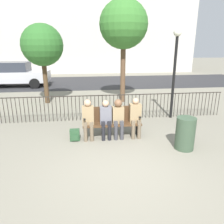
{
  "coord_description": "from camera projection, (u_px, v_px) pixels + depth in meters",
  "views": [
    {
      "loc": [
        -0.74,
        -4.27,
        2.73
      ],
      "look_at": [
        0.0,
        1.87,
        0.8
      ],
      "focal_mm": 35.0,
      "sensor_mm": 36.0,
      "label": 1
    }
  ],
  "objects": [
    {
      "name": "street_surface",
      "position": [
        96.0,
        82.0,
        16.31
      ],
      "size": [
        24.0,
        6.0,
        0.01
      ],
      "color": "#2B2B2D",
      "rests_on": "ground"
    },
    {
      "name": "trash_bin",
      "position": [
        185.0,
        133.0,
        5.83
      ],
      "size": [
        0.51,
        0.51,
        0.89
      ],
      "color": "#384C38",
      "rests_on": "ground"
    },
    {
      "name": "ground_plane",
      "position": [
        122.0,
        170.0,
        4.94
      ],
      "size": [
        80.0,
        80.0,
        0.0
      ],
      "primitive_type": "plane",
      "color": "gray"
    },
    {
      "name": "fence_railing",
      "position": [
        106.0,
        105.0,
        8.12
      ],
      "size": [
        9.01,
        0.03,
        0.95
      ],
      "color": "#2D2823",
      "rests_on": "ground"
    },
    {
      "name": "seated_person_2",
      "position": [
        118.0,
        116.0,
        6.49
      ],
      "size": [
        0.34,
        0.39,
        1.19
      ],
      "color": "#3D3D42",
      "rests_on": "ground"
    },
    {
      "name": "seated_person_1",
      "position": [
        106.0,
        118.0,
        6.45
      ],
      "size": [
        0.34,
        0.39,
        1.17
      ],
      "color": "black",
      "rests_on": "ground"
    },
    {
      "name": "backpack",
      "position": [
        75.0,
        135.0,
        6.4
      ],
      "size": [
        0.28,
        0.21,
        0.35
      ],
      "color": "#284C2D",
      "rests_on": "ground"
    },
    {
      "name": "lamp_post",
      "position": [
        175.0,
        60.0,
        7.84
      ],
      "size": [
        0.28,
        0.28,
        3.25
      ],
      "color": "black",
      "rests_on": "ground"
    },
    {
      "name": "tree_0",
      "position": [
        124.0,
        25.0,
        9.79
      ],
      "size": [
        2.19,
        2.19,
        4.68
      ],
      "color": "brown",
      "rests_on": "ground"
    },
    {
      "name": "seated_person_3",
      "position": [
        135.0,
        116.0,
        6.55
      ],
      "size": [
        0.34,
        0.39,
        1.21
      ],
      "color": "brown",
      "rests_on": "ground"
    },
    {
      "name": "park_bench",
      "position": [
        112.0,
        121.0,
        6.64
      ],
      "size": [
        1.76,
        0.45,
        0.92
      ],
      "color": "#4C331E",
      "rests_on": "ground"
    },
    {
      "name": "parked_car_0",
      "position": [
        15.0,
        74.0,
        14.42
      ],
      "size": [
        4.2,
        1.94,
        1.62
      ],
      "color": "#B7B7BC",
      "rests_on": "ground"
    },
    {
      "name": "tree_1",
      "position": [
        42.0,
        46.0,
        9.82
      ],
      "size": [
        1.88,
        1.88,
        3.62
      ],
      "color": "#4C3823",
      "rests_on": "ground"
    },
    {
      "name": "seated_person_0",
      "position": [
        88.0,
        118.0,
        6.39
      ],
      "size": [
        0.34,
        0.39,
        1.21
      ],
      "color": "brown",
      "rests_on": "ground"
    }
  ]
}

